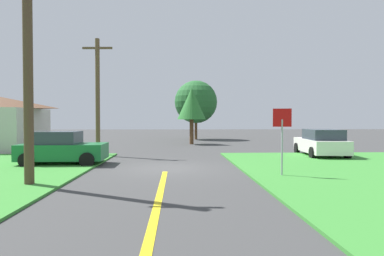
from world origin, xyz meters
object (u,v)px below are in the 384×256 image
stop_sign (282,130)px  oak_tree_left (192,104)px  car_on_crossroad (321,143)px  parked_car_near_building (61,148)px  pine_tree_center (196,102)px  utility_pole_mid (98,95)px  utility_pole_near (28,57)px

stop_sign → oak_tree_left: bearing=-66.8°
stop_sign → oak_tree_left: size_ratio=0.52×
car_on_crossroad → parked_car_near_building: bearing=107.0°
pine_tree_center → utility_pole_mid: bearing=-112.6°
utility_pole_mid → parked_car_near_building: bearing=-101.2°
car_on_crossroad → oak_tree_left: oak_tree_left is taller
parked_car_near_building → oak_tree_left: oak_tree_left is taller
stop_sign → utility_pole_mid: 11.99m
utility_pole_mid → pine_tree_center: 17.89m
pine_tree_center → stop_sign: bearing=-85.6°
utility_pole_near → pine_tree_center: utility_pole_near is taller
utility_pole_near → oak_tree_left: (6.13, 18.58, -0.66)m
stop_sign → utility_pole_near: 9.25m
parked_car_near_building → oak_tree_left: size_ratio=0.80×
utility_pole_mid → pine_tree_center: bearing=67.4°
parked_car_near_building → utility_pole_mid: size_ratio=0.57×
car_on_crossroad → utility_pole_near: size_ratio=0.57×
stop_sign → utility_pole_mid: utility_pole_mid is taller
car_on_crossroad → pine_tree_center: 18.94m
utility_pole_near → pine_tree_center: 26.72m
stop_sign → utility_pole_mid: size_ratio=0.37×
oak_tree_left → pine_tree_center: (0.80, 7.23, 0.57)m
utility_pole_near → utility_pole_mid: utility_pole_near is taller
car_on_crossroad → utility_pole_near: (-13.40, -8.33, 3.42)m
utility_pole_near → utility_pole_mid: size_ratio=1.17×
utility_pole_mid → oak_tree_left: bearing=56.7°
parked_car_near_building → pine_tree_center: pine_tree_center is taller
oak_tree_left → pine_tree_center: bearing=83.7°
parked_car_near_building → pine_tree_center: size_ratio=0.62×
utility_pole_near → utility_pole_mid: (0.05, 9.30, -0.55)m
parked_car_near_building → utility_pole_mid: bearing=77.7°
oak_tree_left → parked_car_near_building: bearing=-117.3°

